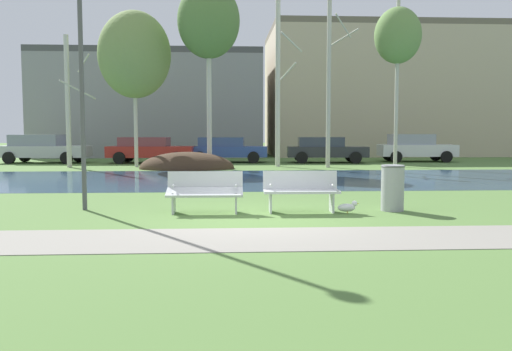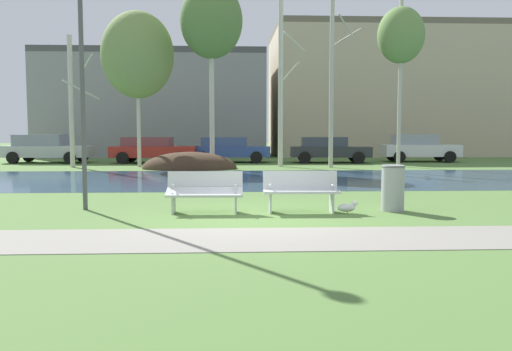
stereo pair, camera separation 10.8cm
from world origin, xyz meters
name	(u,v)px [view 1 (the left image)]	position (x,y,z in m)	size (l,w,h in m)	color
ground_plane	(241,177)	(0.00, 10.00, 0.00)	(120.00, 120.00, 0.00)	#517538
paved_path_strip	(262,239)	(0.00, -1.83, 0.01)	(60.00, 1.89, 0.01)	gray
river_band	(242,179)	(0.00, 8.98, 0.00)	(80.00, 8.22, 0.01)	#33516B
soil_mound	(187,169)	(-2.35, 14.51, 0.00)	(4.37, 2.87, 1.56)	#423021
bench_left	(205,191)	(-1.02, 1.00, 0.47)	(1.61, 0.59, 0.87)	silver
bench_right	(301,190)	(1.02, 1.00, 0.47)	(1.61, 0.59, 0.87)	silver
trash_bin	(393,187)	(3.04, 1.09, 0.52)	(0.52, 0.52, 1.00)	#999B9E
seagull	(348,207)	(1.98, 0.77, 0.13)	(0.46, 0.17, 0.27)	white
streetlamp	(80,20)	(-3.67, 1.59, 4.10)	(0.32, 0.32, 6.29)	#4C4C51
birch_far_left	(69,100)	(-7.98, 15.75, 3.19)	(1.48, 2.45, 6.24)	beige
birch_left	(135,55)	(-4.88, 15.92, 5.36)	(3.44, 3.44, 7.43)	beige
birch_center_left	(209,21)	(-1.32, 15.07, 6.78)	(2.89, 2.89, 8.74)	beige
birch_center	(278,83)	(2.00, 15.87, 4.07)	(1.30, 2.06, 8.01)	beige
birch_center_right	(330,65)	(4.34, 15.02, 4.81)	(1.47, 2.37, 9.49)	#BCB7A8
birch_right	(398,36)	(7.70, 15.42, 6.26)	(2.23, 2.23, 8.08)	#BCB7A8
parked_van_nearest_silver	(43,148)	(-10.51, 19.52, 0.80)	(4.79, 2.37, 1.54)	#B2B5BC
parked_sedan_second_red	(150,149)	(-4.67, 19.02, 0.75)	(4.72, 2.24, 1.40)	maroon
parked_hatch_third_blue	(226,149)	(-0.54, 19.45, 0.74)	(4.49, 2.32, 1.39)	#2D4793
parked_wagon_fourth_dark	(325,149)	(4.89, 18.85, 0.75)	(4.46, 2.22, 1.40)	#282B30
parked_suv_fifth_white	(415,147)	(10.16, 19.55, 0.81)	(4.29, 2.36, 1.56)	silver
building_grey_warehouse	(153,106)	(-5.67, 28.49, 3.55)	(15.07, 8.51, 7.09)	gray
building_beige_block	(384,93)	(11.20, 29.16, 4.53)	(16.99, 9.74, 9.06)	#BCAD8E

